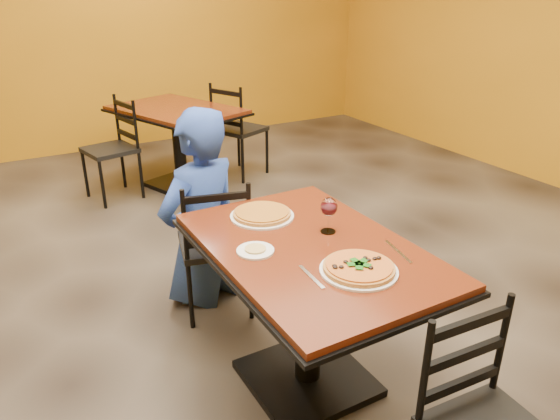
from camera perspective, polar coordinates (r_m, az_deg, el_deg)
floor at (r=3.02m, az=-2.22°, el=-12.73°), size 7.00×8.00×0.01m
wall_back at (r=6.27m, az=-20.72°, el=19.57°), size 7.00×0.01×3.00m
table_main at (r=2.35m, az=3.27°, el=-8.08°), size 0.83×1.23×0.75m
table_second at (r=4.95m, az=-11.15°, el=8.74°), size 1.17×1.40×0.75m
chair_main_far at (r=3.00m, az=-7.22°, el=-3.75°), size 0.46×0.46×0.84m
chair_second_left at (r=4.83m, az=-18.17°, el=6.23°), size 0.47×0.47×0.89m
chair_second_right at (r=5.20m, az=-4.43°, el=8.78°), size 0.55×0.55×0.93m
diner at (r=3.10m, az=-8.78°, el=0.46°), size 0.69×0.56×1.18m
plate_main at (r=2.08m, az=8.63°, el=-6.58°), size 0.31×0.31×0.01m
pizza_main at (r=2.07m, az=8.65°, el=-6.20°), size 0.28×0.28×0.02m
plate_far at (r=2.52m, az=-1.98°, el=-0.66°), size 0.31×0.31×0.01m
pizza_far at (r=2.51m, az=-1.99°, el=-0.33°), size 0.28×0.28×0.02m
side_plate at (r=2.20m, az=-2.72°, el=-4.48°), size 0.16×0.16×0.01m
dip at (r=2.20m, az=-2.73°, el=-4.27°), size 0.09×0.09×0.01m
wine_glass at (r=2.35m, az=5.37°, el=-0.41°), size 0.08×0.08×0.18m
fork at (r=2.02m, az=3.45°, el=-7.31°), size 0.03×0.19×0.00m
knife at (r=2.25m, az=12.84°, el=-4.47°), size 0.05×0.21×0.00m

